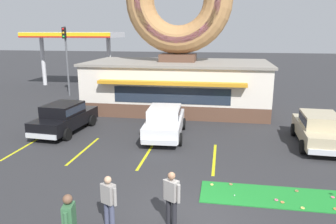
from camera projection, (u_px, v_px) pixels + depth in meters
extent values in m
plane|color=#2D2D30|center=(190.00, 222.00, 9.49)|extent=(160.00, 160.00, 0.00)
cube|color=brown|center=(178.00, 103.00, 23.16)|extent=(12.00, 6.00, 0.90)
cube|color=silver|center=(178.00, 80.00, 22.77)|extent=(12.00, 6.00, 2.30)
cube|color=gray|center=(178.00, 63.00, 22.48)|extent=(12.30, 6.30, 0.16)
cube|color=orange|center=(170.00, 83.00, 19.54)|extent=(9.00, 0.60, 0.20)
cube|color=#232D3D|center=(171.00, 96.00, 20.01)|extent=(7.20, 0.03, 1.00)
cube|color=brown|center=(178.00, 58.00, 22.40)|extent=(2.40, 1.80, 0.50)
cube|color=#1E842D|center=(273.00, 197.00, 10.89)|extent=(4.79, 1.55, 0.03)
torus|color=#E5C666|center=(212.00, 185.00, 11.68)|extent=(0.13, 0.13, 0.04)
torus|color=#E5C666|center=(303.00, 208.00, 10.13)|extent=(0.13, 0.13, 0.04)
torus|color=#A5724C|center=(297.00, 191.00, 11.21)|extent=(0.13, 0.13, 0.04)
torus|color=#D17F47|center=(282.00, 202.00, 10.47)|extent=(0.13, 0.13, 0.04)
torus|color=#A5724C|center=(231.00, 184.00, 11.70)|extent=(0.13, 0.13, 0.04)
torus|color=#D17F47|center=(335.00, 209.00, 10.07)|extent=(0.13, 0.13, 0.04)
torus|color=#D8667F|center=(276.00, 200.00, 10.61)|extent=(0.13, 0.13, 0.04)
torus|color=#D8667F|center=(333.00, 197.00, 10.78)|extent=(0.13, 0.13, 0.04)
sphere|color=white|center=(234.00, 195.00, 10.90)|extent=(0.04, 0.04, 0.04)
cube|color=#BCAD89|center=(318.00, 132.00, 15.73)|extent=(1.96, 4.48, 0.68)
cube|color=#BCAD89|center=(320.00, 120.00, 15.43)|extent=(1.66, 2.17, 0.60)
cube|color=#232D3D|center=(320.00, 120.00, 15.43)|extent=(1.68, 2.09, 0.36)
cube|color=silver|center=(308.00, 124.00, 17.90)|extent=(1.67, 0.18, 0.24)
cube|color=silver|center=(329.00, 153.00, 13.67)|extent=(1.67, 0.18, 0.24)
cylinder|color=black|center=(294.00, 130.00, 17.29)|extent=(0.25, 0.65, 0.64)
cylinder|color=black|center=(329.00, 132.00, 16.92)|extent=(0.25, 0.65, 0.64)
cylinder|color=black|center=(303.00, 147.00, 14.70)|extent=(0.25, 0.65, 0.64)
cube|color=silver|center=(165.00, 124.00, 17.05)|extent=(2.01, 4.49, 0.68)
cube|color=silver|center=(164.00, 113.00, 16.76)|extent=(1.68, 2.19, 0.60)
cube|color=#232D3D|center=(164.00, 113.00, 16.75)|extent=(1.70, 2.10, 0.36)
cube|color=silver|center=(169.00, 118.00, 19.26)|extent=(1.67, 0.20, 0.24)
cube|color=silver|center=(159.00, 143.00, 14.96)|extent=(1.67, 0.20, 0.24)
cylinder|color=black|center=(152.00, 123.00, 18.54)|extent=(0.26, 0.65, 0.64)
cylinder|color=black|center=(183.00, 124.00, 18.36)|extent=(0.26, 0.65, 0.64)
cylinder|color=black|center=(144.00, 138.00, 15.91)|extent=(0.26, 0.65, 0.64)
cylinder|color=black|center=(180.00, 139.00, 15.73)|extent=(0.26, 0.65, 0.64)
cube|color=black|center=(65.00, 120.00, 17.88)|extent=(2.10, 4.52, 0.68)
cube|color=black|center=(63.00, 109.00, 17.58)|extent=(1.72, 2.22, 0.60)
cube|color=#232D3D|center=(63.00, 109.00, 17.58)|extent=(1.74, 2.13, 0.36)
cube|color=silver|center=(85.00, 114.00, 20.04)|extent=(1.67, 0.23, 0.24)
cube|color=silver|center=(41.00, 136.00, 15.84)|extent=(1.67, 0.23, 0.24)
cylinder|color=black|center=(65.00, 119.00, 19.45)|extent=(0.27, 0.66, 0.64)
cylinder|color=black|center=(92.00, 121.00, 19.04)|extent=(0.27, 0.66, 0.64)
cylinder|color=black|center=(36.00, 132.00, 16.88)|extent=(0.27, 0.66, 0.64)
cylinder|color=black|center=(67.00, 134.00, 16.47)|extent=(0.27, 0.66, 0.64)
cylinder|color=#474C66|center=(107.00, 214.00, 9.19)|extent=(0.15, 0.15, 0.76)
cylinder|color=#474C66|center=(112.00, 216.00, 9.08)|extent=(0.15, 0.15, 0.76)
cube|color=gray|center=(108.00, 194.00, 8.98)|extent=(0.45, 0.38, 0.55)
cylinder|color=gray|center=(102.00, 192.00, 9.13)|extent=(0.10, 0.10, 0.51)
cylinder|color=gray|center=(115.00, 197.00, 8.85)|extent=(0.10, 0.10, 0.51)
sphere|color=tan|center=(108.00, 180.00, 8.88)|extent=(0.20, 0.20, 0.20)
cylinder|color=#232328|center=(174.00, 214.00, 9.17)|extent=(0.15, 0.15, 0.80)
cylinder|color=#232328|center=(169.00, 211.00, 9.29)|extent=(0.15, 0.15, 0.80)
cube|color=gray|center=(172.00, 190.00, 9.06)|extent=(0.45, 0.40, 0.58)
cylinder|color=gray|center=(179.00, 194.00, 8.92)|extent=(0.10, 0.10, 0.54)
cylinder|color=gray|center=(165.00, 188.00, 9.22)|extent=(0.10, 0.10, 0.54)
sphere|color=#9E7051|center=(172.00, 176.00, 8.96)|extent=(0.21, 0.21, 0.21)
cube|color=#386B42|center=(69.00, 217.00, 7.65)|extent=(0.31, 0.42, 0.62)
cylinder|color=#386B42|center=(66.00, 224.00, 7.42)|extent=(0.10, 0.10, 0.57)
cylinder|color=#386B42|center=(72.00, 212.00, 7.90)|extent=(0.10, 0.10, 0.57)
sphere|color=brown|center=(68.00, 199.00, 7.54)|extent=(0.23, 0.23, 0.23)
cylinder|color=#232833|center=(80.00, 108.00, 21.57)|extent=(0.56, 0.56, 0.95)
torus|color=black|center=(79.00, 101.00, 21.46)|extent=(0.57, 0.57, 0.05)
cylinder|color=#595B60|center=(67.00, 62.00, 27.50)|extent=(0.16, 0.16, 5.80)
cube|color=black|center=(64.00, 33.00, 26.77)|extent=(0.28, 0.24, 0.90)
sphere|color=red|center=(63.00, 29.00, 26.58)|extent=(0.18, 0.18, 0.18)
sphere|color=orange|center=(63.00, 33.00, 26.66)|extent=(0.18, 0.18, 0.18)
sphere|color=green|center=(64.00, 37.00, 26.73)|extent=(0.18, 0.18, 0.18)
cylinder|color=silver|center=(43.00, 61.00, 33.19)|extent=(0.40, 0.40, 4.80)
cylinder|color=silver|center=(109.00, 63.00, 32.06)|extent=(0.40, 0.40, 4.80)
cube|color=silver|center=(74.00, 35.00, 31.99)|extent=(9.00, 4.40, 0.50)
cube|color=yellow|center=(63.00, 35.00, 29.87)|extent=(9.00, 0.04, 0.44)
cube|color=red|center=(63.00, 37.00, 29.88)|extent=(9.00, 0.04, 0.12)
cube|color=yellow|center=(25.00, 147.00, 15.64)|extent=(0.12, 3.60, 0.01)
cube|color=yellow|center=(84.00, 150.00, 15.15)|extent=(0.12, 3.60, 0.01)
cube|color=yellow|center=(147.00, 154.00, 14.67)|extent=(0.12, 3.60, 0.01)
cube|color=yellow|center=(214.00, 159.00, 14.19)|extent=(0.12, 3.60, 0.01)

